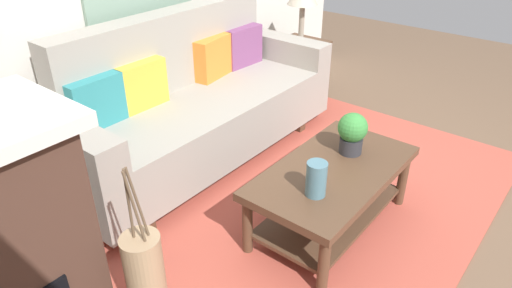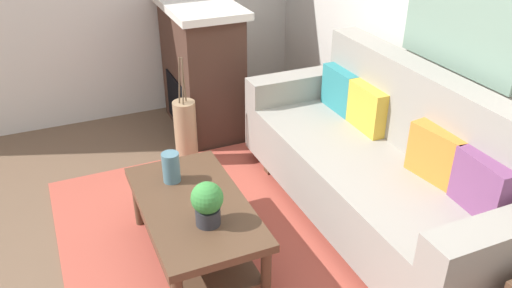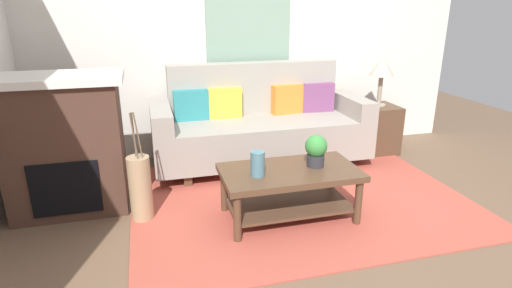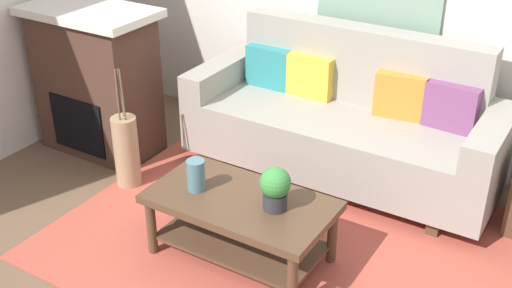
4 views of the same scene
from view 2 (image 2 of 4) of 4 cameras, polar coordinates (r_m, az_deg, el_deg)
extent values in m
cube|color=silver|center=(3.43, 23.64, 11.95)|extent=(4.99, 0.10, 2.70)
cube|color=#B24C3D|center=(3.29, -0.21, -13.20)|extent=(2.95, 2.19, 0.01)
cube|color=gray|center=(3.54, 12.30, -4.18)|extent=(1.87, 0.84, 0.40)
cube|color=gray|center=(3.50, 17.43, 3.67)|extent=(1.87, 0.20, 0.56)
cube|color=gray|center=(4.26, 4.57, 3.89)|extent=(0.20, 0.84, 0.60)
cube|color=gray|center=(2.90, 24.40, -12.58)|extent=(0.20, 0.84, 0.60)
cube|color=#513826|center=(4.27, 5.62, -1.54)|extent=(0.08, 0.74, 0.12)
cube|color=teal|center=(3.99, 9.30, 5.89)|extent=(0.36, 0.12, 0.32)
cube|color=gold|center=(3.72, 12.18, 3.87)|extent=(0.36, 0.13, 0.32)
cube|color=orange|center=(3.24, 19.25, -1.14)|extent=(0.37, 0.17, 0.32)
cube|color=#7A4270|center=(3.03, 23.58, -4.20)|extent=(0.37, 0.14, 0.32)
cube|color=#513826|center=(3.12, -6.85, -6.77)|extent=(1.10, 0.60, 0.05)
cube|color=#513826|center=(3.30, -6.56, -10.80)|extent=(0.98, 0.50, 0.02)
cylinder|color=#513826|center=(3.60, -12.84, -6.18)|extent=(0.06, 0.06, 0.38)
cylinder|color=#513826|center=(3.69, -5.25, -4.52)|extent=(0.06, 0.06, 0.38)
cylinder|color=#513826|center=(2.97, 1.10, -14.15)|extent=(0.06, 0.06, 0.38)
cylinder|color=slate|center=(3.27, -9.31, -2.54)|extent=(0.11, 0.11, 0.20)
cylinder|color=#2D2D33|center=(2.91, -5.29, -7.88)|extent=(0.14, 0.14, 0.10)
sphere|color=#38863B|center=(2.84, -5.40, -5.91)|extent=(0.18, 0.18, 0.18)
cube|color=#472D23|center=(4.69, -5.95, 7.98)|extent=(0.90, 0.50, 1.10)
cube|color=black|center=(4.72, -8.74, 4.65)|extent=(0.52, 0.02, 0.44)
cube|color=silver|center=(4.52, -6.34, 14.86)|extent=(1.02, 0.58, 0.06)
cylinder|color=tan|center=(4.22, -7.72, 1.22)|extent=(0.18, 0.18, 0.54)
cylinder|color=brown|center=(4.01, -8.06, 6.81)|extent=(0.05, 0.04, 0.36)
cylinder|color=brown|center=(4.05, -7.94, 6.99)|extent=(0.02, 0.03, 0.36)
cylinder|color=brown|center=(4.04, -8.42, 6.91)|extent=(0.04, 0.05, 0.36)
camera|label=1|loc=(4.52, -30.57, 21.14)|focal=32.22mm
camera|label=3|loc=(4.18, -56.13, 9.17)|focal=28.99mm
camera|label=4|loc=(2.12, -96.30, 4.35)|focal=44.73mm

